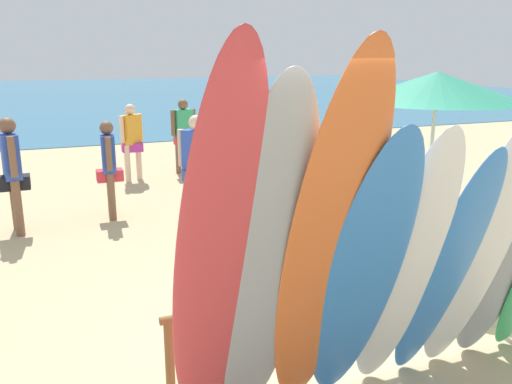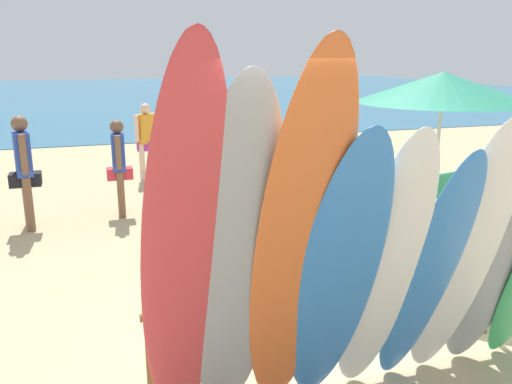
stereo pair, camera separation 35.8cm
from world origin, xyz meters
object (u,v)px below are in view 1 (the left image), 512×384
Objects in this scene: beach_chair_blue at (500,226)px; surfboard_grey_1 at (265,271)px; surfboard_red_0 at (217,266)px; surfboard_rack at (350,299)px; surfboard_orange_2 at (326,255)px; surfboard_white_6 at (478,254)px; beachgoer_midbeach at (197,161)px; surfboard_blue_5 at (444,273)px; beachgoer_by_water at (109,163)px; beach_umbrella at (437,87)px; surfboard_blue_3 at (362,280)px; beachgoer_strolling at (132,137)px; surfboard_grey_7 at (505,258)px; beach_chair_red at (437,194)px; beachgoer_near_rack at (12,168)px; beachgoer_photographing at (184,131)px; surfboard_white_4 at (404,272)px.

surfboard_grey_1 is at bearing -151.62° from beach_chair_blue.
beach_chair_blue is (4.31, 2.01, -0.90)m from surfboard_red_0.
surfboard_orange_2 is at bearing -131.32° from surfboard_rack.
surfboard_red_0 reaches higher than beach_chair_blue.
beachgoer_midbeach is at bearing 102.43° from surfboard_white_6.
surfboard_blue_5 is 1.37× the size of beachgoer_by_water.
surfboard_grey_1 is at bearing -142.32° from beach_umbrella.
surfboard_red_0 is at bearing -177.84° from surfboard_blue_3.
beachgoer_strolling reaches higher than surfboard_rack.
surfboard_grey_7 is 0.88× the size of beach_umbrella.
surfboard_blue_3 reaches higher than beachgoer_midbeach.
beach_chair_red is (2.62, 3.52, -0.67)m from surfboard_white_6.
beachgoer_near_rack is at bearing 16.89° from beachgoer_strolling.
beachgoer_photographing is at bearing 149.86° from beachgoer_by_water.
surfboard_rack is 3.35m from beach_umbrella.
surfboard_orange_2 reaches higher than beach_umbrella.
beachgoer_near_rack is at bearing 121.49° from surfboard_white_4.
surfboard_white_4 reaches higher than beachgoer_strolling.
surfboard_rack is 7.29m from beachgoer_strolling.
beachgoer_by_water is 5.64m from beach_chair_blue.
beachgoer_near_rack is at bearing 151.63° from beach_umbrella.
surfboard_white_6 is (0.67, 0.03, 0.02)m from surfboard_white_4.
beach_chair_red is (4.63, 3.57, -0.91)m from surfboard_red_0.
surfboard_blue_3 is 3.95m from beach_chair_blue.
surfboard_rack is 0.87m from surfboard_blue_5.
beach_umbrella is at bearing 52.38° from surfboard_white_4.
surfboard_grey_7 reaches higher than beach_chair_red.
surfboard_blue_5 reaches higher than beach_chair_blue.
surfboard_white_6 reaches higher than beachgoer_near_rack.
beach_umbrella reaches higher than beachgoer_midbeach.
surfboard_blue_3 is 1.13× the size of surfboard_grey_7.
surfboard_blue_3 reaches higher than surfboard_white_4.
surfboard_orange_2 is 1.23× the size of surfboard_white_4.
beachgoer_strolling is 1.23m from beachgoer_photographing.
surfboard_grey_7 is 1.24× the size of beachgoer_midbeach.
surfboard_red_0 reaches higher than beachgoer_photographing.
surfboard_white_4 reaches higher than beachgoer_midbeach.
surfboard_white_6 is at bearing -0.64° from surfboard_red_0.
surfboard_rack is 2.08× the size of beachgoer_by_water.
surfboard_red_0 is 1.69× the size of beachgoer_midbeach.
beach_chair_red is (3.29, 3.54, -0.65)m from surfboard_white_4.
surfboard_rack is 1.38× the size of beach_umbrella.
beachgoer_strolling is 0.67× the size of beach_umbrella.
beach_chair_blue is at bearing -41.42° from beach_umbrella.
beach_chair_red reaches higher than surfboard_rack.
beach_chair_blue is at bearing 48.64° from surfboard_grey_7.
surfboard_orange_2 is 1.21× the size of beach_umbrella.
surfboard_grey_7 is (1.69, 0.20, -0.34)m from surfboard_orange_2.
beachgoer_midbeach is 1.08× the size of beachgoer_by_water.
beachgoer_strolling is (0.68, 7.97, -0.44)m from surfboard_red_0.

